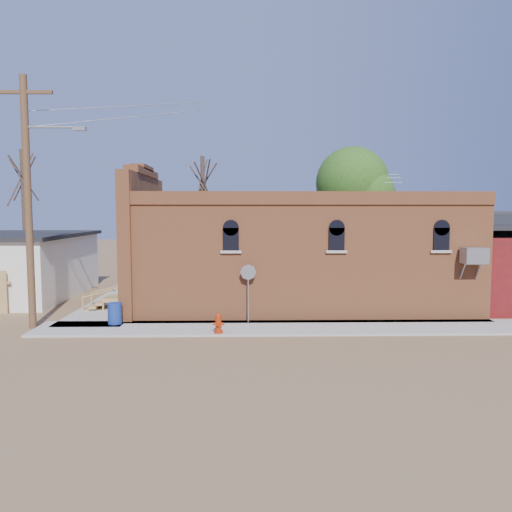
{
  "coord_description": "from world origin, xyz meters",
  "views": [
    {
      "loc": [
        -0.42,
        -16.81,
        4.23
      ],
      "look_at": [
        -0.02,
        3.77,
        2.4
      ],
      "focal_mm": 35.0,
      "sensor_mm": 36.0,
      "label": 1
    }
  ],
  "objects_px": {
    "fire_hydrant": "(218,323)",
    "utility_pole": "(29,197)",
    "stop_sign": "(248,278)",
    "trash_barrel": "(115,313)",
    "brick_bar": "(292,254)"
  },
  "relations": [
    {
      "from": "fire_hydrant",
      "to": "utility_pole",
      "type": "bearing_deg",
      "value": 173.45
    },
    {
      "from": "utility_pole",
      "to": "fire_hydrant",
      "type": "bearing_deg",
      "value": -10.08
    },
    {
      "from": "stop_sign",
      "to": "trash_barrel",
      "type": "xyz_separation_m",
      "value": [
        -4.95,
        -0.21,
        -1.29
      ]
    },
    {
      "from": "fire_hydrant",
      "to": "stop_sign",
      "type": "height_order",
      "value": "stop_sign"
    },
    {
      "from": "brick_bar",
      "to": "fire_hydrant",
      "type": "xyz_separation_m",
      "value": [
        -3.02,
        -5.5,
        -1.92
      ]
    },
    {
      "from": "brick_bar",
      "to": "utility_pole",
      "type": "distance_m",
      "value": 10.96
    },
    {
      "from": "brick_bar",
      "to": "stop_sign",
      "type": "xyz_separation_m",
      "value": [
        -1.99,
        -3.78,
        -0.57
      ]
    },
    {
      "from": "fire_hydrant",
      "to": "trash_barrel",
      "type": "xyz_separation_m",
      "value": [
        -3.92,
        1.5,
        0.06
      ]
    },
    {
      "from": "utility_pole",
      "to": "fire_hydrant",
      "type": "height_order",
      "value": "utility_pole"
    },
    {
      "from": "utility_pole",
      "to": "brick_bar",
      "type": "bearing_deg",
      "value": 23.69
    },
    {
      "from": "stop_sign",
      "to": "trash_barrel",
      "type": "bearing_deg",
      "value": -155.59
    },
    {
      "from": "utility_pole",
      "to": "fire_hydrant",
      "type": "xyz_separation_m",
      "value": [
        6.77,
        -1.2,
        -4.35
      ]
    },
    {
      "from": "brick_bar",
      "to": "fire_hydrant",
      "type": "bearing_deg",
      "value": -118.79
    },
    {
      "from": "utility_pole",
      "to": "stop_sign",
      "type": "bearing_deg",
      "value": 3.75
    },
    {
      "from": "brick_bar",
      "to": "utility_pole",
      "type": "xyz_separation_m",
      "value": [
        -9.79,
        -4.29,
        2.43
      ]
    }
  ]
}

